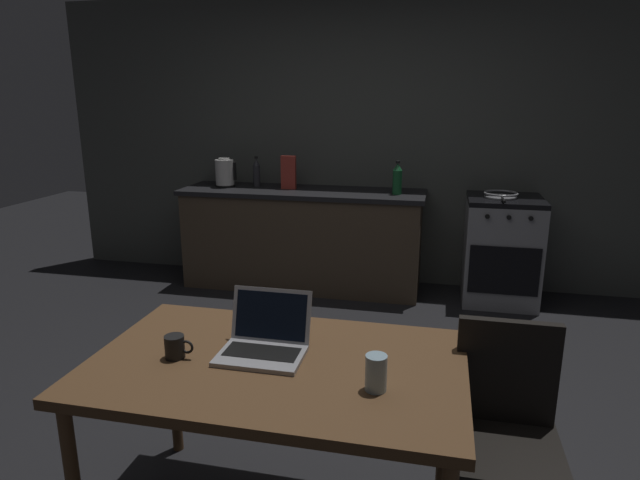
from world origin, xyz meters
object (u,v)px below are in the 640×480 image
at_px(electric_kettle, 225,173).
at_px(bottle, 397,179).
at_px(coffee_mug, 175,347).
at_px(drinking_glass, 376,373).
at_px(frying_pan, 501,195).
at_px(cereal_box, 289,172).
at_px(chair, 505,424).
at_px(dining_table, 277,377).
at_px(bottle_b, 257,172).
at_px(stove_oven, 501,250).
at_px(laptop, 264,342).

xyz_separation_m(electric_kettle, bottle, (1.56, -0.05, 0.01)).
bearing_deg(electric_kettle, coffee_mug, -71.36).
bearing_deg(drinking_glass, frying_pan, 77.36).
height_order(frying_pan, cereal_box, cereal_box).
distance_m(chair, electric_kettle, 3.53).
xyz_separation_m(bottle, drinking_glass, (0.18, -2.92, -0.22)).
height_order(dining_table, coffee_mug, coffee_mug).
height_order(frying_pan, bottle_b, bottle_b).
bearing_deg(bottle, cereal_box, 175.86).
bearing_deg(coffee_mug, frying_pan, 63.68).
relative_size(bottle, drinking_glass, 2.24).
height_order(coffee_mug, drinking_glass, drinking_glass).
xyz_separation_m(electric_kettle, drinking_glass, (1.74, -2.97, -0.22)).
height_order(stove_oven, drinking_glass, stove_oven).
bearing_deg(cereal_box, coffee_mug, -82.52).
bearing_deg(dining_table, frying_pan, 69.63).
distance_m(stove_oven, laptop, 3.04).
bearing_deg(bottle, electric_kettle, 178.17).
relative_size(laptop, bottle_b, 1.17).
bearing_deg(coffee_mug, stove_oven, 63.20).
distance_m(frying_pan, bottle_b, 2.13).
bearing_deg(coffee_mug, drinking_glass, -4.99).
bearing_deg(chair, electric_kettle, 111.91).
height_order(stove_oven, chair, stove_oven).
xyz_separation_m(stove_oven, frying_pan, (-0.04, -0.03, 0.47)).
bearing_deg(cereal_box, stove_oven, -0.70).
height_order(electric_kettle, bottle, bottle).
bearing_deg(drinking_glass, electric_kettle, 120.39).
bearing_deg(chair, cereal_box, 103.30).
bearing_deg(frying_pan, drinking_glass, -102.64).
bearing_deg(coffee_mug, bottle, 78.48).
relative_size(dining_table, cereal_box, 4.74).
bearing_deg(dining_table, electric_kettle, 115.48).
height_order(laptop, electric_kettle, electric_kettle).
height_order(frying_pan, coffee_mug, frying_pan).
relative_size(electric_kettle, cereal_box, 0.90).
xyz_separation_m(dining_table, laptop, (-0.06, 0.05, 0.11)).
bearing_deg(drinking_glass, stove_oven, 76.67).
xyz_separation_m(frying_pan, bottle_b, (-2.13, 0.11, 0.10)).
bearing_deg(dining_table, bottle, 85.80).
height_order(chair, electric_kettle, electric_kettle).
relative_size(electric_kettle, bottle, 0.94).
height_order(stove_oven, electric_kettle, electric_kettle).
bearing_deg(coffee_mug, electric_kettle, 108.64).
relative_size(stove_oven, electric_kettle, 3.39).
xyz_separation_m(stove_oven, bottle_b, (-2.17, 0.08, 0.58)).
bearing_deg(bottle, drinking_glass, -86.46).
height_order(stove_oven, dining_table, stove_oven).
distance_m(laptop, coffee_mug, 0.33).
bearing_deg(cereal_box, frying_pan, -1.51).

